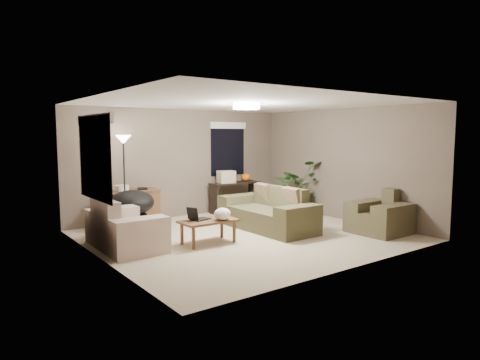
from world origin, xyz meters
TOP-DOWN VIEW (x-y plane):
  - room_shell at (0.00, 0.00)m, footprint 5.50×5.50m
  - main_sofa at (0.73, 0.22)m, footprint 0.95×2.20m
  - throw_pillows at (0.99, 0.22)m, footprint 0.28×1.37m
  - loveseat at (-2.21, 0.54)m, footprint 0.90×1.60m
  - armchair at (2.24, -1.36)m, footprint 0.95×1.00m
  - coffee_table at (-0.89, -0.06)m, footprint 1.00×0.55m
  - laptop at (-1.06, 0.04)m, footprint 0.42×0.31m
  - plastic_bag at (-0.69, -0.21)m, footprint 0.39×0.37m
  - desk at (-1.35, 2.21)m, footprint 1.10×0.50m
  - desk_papers at (-1.50, 2.20)m, footprint 0.71×0.31m
  - console_table at (1.29, 2.18)m, footprint 1.30×0.40m
  - pumpkin at (1.64, 2.18)m, footprint 0.28×0.28m
  - cardboard_box at (1.04, 2.18)m, footprint 0.43×0.35m
  - papasan_chair at (-1.52, 1.84)m, footprint 0.96×0.96m
  - floor_lamp at (-1.60, 2.01)m, footprint 0.32×0.32m
  - ceiling_fixture at (0.00, 0.00)m, footprint 0.50×0.50m
  - houseplant at (2.39, 1.11)m, footprint 1.18×1.31m
  - cat_scratching_post at (2.40, 0.92)m, footprint 0.32×0.32m
  - window_left at (-2.73, 0.30)m, footprint 0.05×1.56m
  - window_back at (1.30, 2.48)m, footprint 1.06×0.05m

SIDE VIEW (x-z plane):
  - cat_scratching_post at x=2.40m, z-range -0.04..0.46m
  - main_sofa at x=0.73m, z-range -0.13..0.72m
  - loveseat at x=-2.21m, z-range -0.13..0.72m
  - armchair at x=2.24m, z-range -0.13..0.72m
  - coffee_table at x=-0.89m, z-range 0.15..0.57m
  - desk at x=-1.35m, z-range 0.00..0.75m
  - console_table at x=1.29m, z-range 0.06..0.81m
  - papasan_chair at x=-1.52m, z-range 0.07..0.86m
  - laptop at x=-1.06m, z-range 0.36..0.60m
  - houseplant at x=2.39m, z-range 0.00..1.02m
  - plastic_bag at x=-0.69m, z-range 0.42..0.63m
  - throw_pillows at x=0.99m, z-range 0.42..0.88m
  - desk_papers at x=-1.50m, z-range 0.74..0.86m
  - pumpkin at x=1.64m, z-range 0.75..0.95m
  - cardboard_box at x=1.04m, z-range 0.75..1.04m
  - room_shell at x=0.00m, z-range -1.50..4.00m
  - floor_lamp at x=-1.60m, z-range 0.64..2.55m
  - window_left at x=-2.73m, z-range 1.12..2.45m
  - window_back at x=1.30m, z-range 1.12..2.45m
  - ceiling_fixture at x=0.00m, z-range 2.39..2.49m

